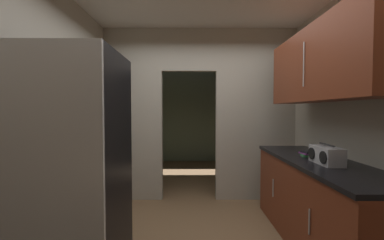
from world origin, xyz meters
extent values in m
cube|color=#ADA899|center=(-1.06, 1.57, 1.36)|extent=(0.91, 0.12, 2.73)
cube|color=#ADA899|center=(0.89, 1.57, 1.36)|extent=(1.26, 0.12, 2.73)
cube|color=#ADA899|center=(-0.17, 1.57, 2.39)|extent=(0.86, 0.12, 0.67)
cube|color=slate|center=(0.00, 4.65, 1.36)|extent=(3.04, 0.10, 2.73)
cube|color=slate|center=(-1.47, 3.11, 1.36)|extent=(0.10, 3.08, 2.73)
cube|color=slate|center=(1.47, 3.11, 1.36)|extent=(0.10, 3.08, 2.73)
cube|color=#ADA899|center=(-1.57, -0.47, 1.36)|extent=(0.10, 4.07, 2.73)
cube|color=black|center=(-1.09, -0.49, 0.94)|extent=(0.78, 0.73, 1.88)
cube|color=#B7BABC|center=(-1.09, -0.87, 0.94)|extent=(0.78, 0.03, 1.88)
cube|color=maroon|center=(1.19, 0.11, 0.44)|extent=(0.62, 2.12, 0.88)
cube|color=black|center=(1.19, 0.11, 0.90)|extent=(0.66, 2.12, 0.04)
cylinder|color=#B7BABC|center=(0.86, -0.36, 0.48)|extent=(0.01, 0.01, 0.22)
cylinder|color=#B7BABC|center=(0.86, 0.58, 0.48)|extent=(0.01, 0.01, 0.22)
cube|color=maroon|center=(1.19, 0.11, 1.90)|extent=(0.34, 1.91, 0.76)
cylinder|color=#B7BABC|center=(1.01, 0.11, 1.90)|extent=(0.01, 0.01, 0.45)
cube|color=#B2B2B7|center=(1.16, -0.07, 1.00)|extent=(0.17, 0.36, 0.17)
cylinder|color=#262626|center=(1.16, -0.07, 1.11)|extent=(0.02, 0.25, 0.02)
cylinder|color=black|center=(1.07, -0.18, 1.00)|extent=(0.01, 0.12, 0.12)
cylinder|color=black|center=(1.07, 0.04, 1.00)|extent=(0.01, 0.12, 0.12)
cube|color=#388C47|center=(1.15, 0.32, 0.93)|extent=(0.12, 0.13, 0.03)
cube|color=#8C3893|center=(1.14, 0.33, 0.95)|extent=(0.11, 0.16, 0.01)
cube|color=black|center=(1.15, 0.32, 0.97)|extent=(0.11, 0.13, 0.02)
camera|label=1|loc=(-0.15, -2.45, 1.43)|focal=23.38mm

